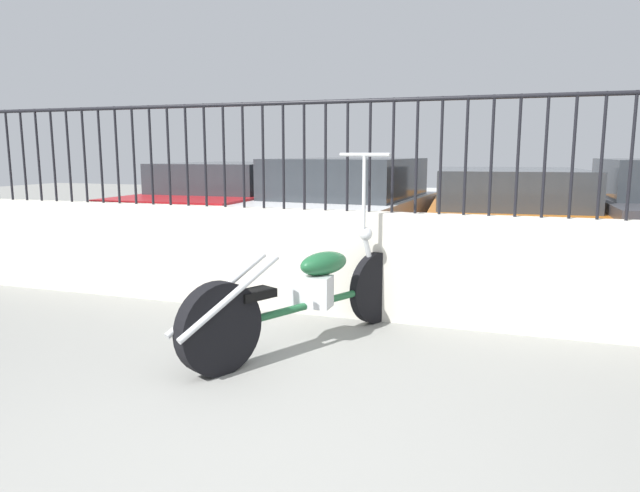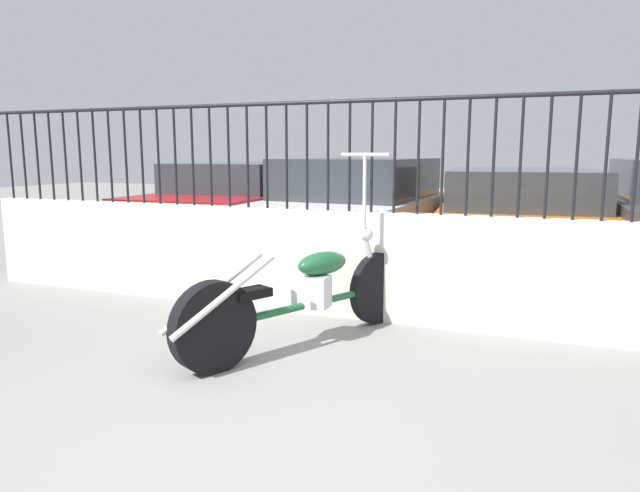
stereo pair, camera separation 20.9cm
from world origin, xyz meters
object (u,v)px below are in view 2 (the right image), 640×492
(motorcycle_green, at_px, (294,297))
(car_orange, at_px, (519,219))
(car_red, at_px, (249,204))
(car_white, at_px, (363,209))

(motorcycle_green, height_order, car_orange, motorcycle_green)
(motorcycle_green, distance_m, car_red, 4.69)
(car_orange, bearing_deg, motorcycle_green, 153.16)
(car_red, relative_size, car_white, 0.99)
(motorcycle_green, height_order, car_red, motorcycle_green)
(motorcycle_green, distance_m, car_orange, 3.84)
(car_red, bearing_deg, motorcycle_green, -148.80)
(car_orange, bearing_deg, car_white, 81.41)
(car_white, bearing_deg, car_orange, -89.84)
(car_white, bearing_deg, car_red, 85.54)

